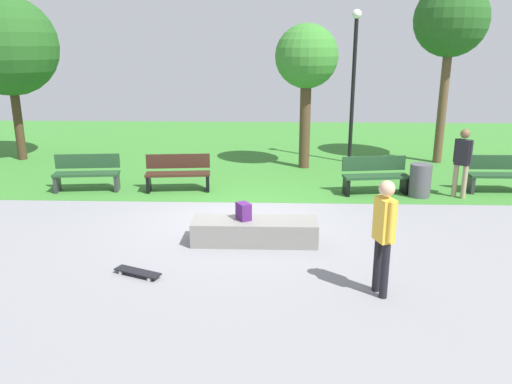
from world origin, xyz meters
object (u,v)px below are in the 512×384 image
tree_young_birch (8,47)px  park_bench_far_right (375,175)px  backpack_on_ledge (244,211)px  lamp_post (354,73)px  pedestrian_with_backpack (463,157)px  trash_bin (420,180)px  park_bench_far_left (500,173)px  tree_tall_oak (451,22)px  park_bench_center_lawn (87,172)px  tree_leaning_ash (307,59)px  skater_performing_trick (384,229)px  skateboard_by_ledge (138,272)px  concrete_ledge (255,231)px  park_bench_by_oak (178,172)px

tree_young_birch → park_bench_far_right: bearing=-18.4°
backpack_on_ledge → lamp_post: size_ratio=0.07×
pedestrian_with_backpack → trash_bin: bearing=177.5°
park_bench_far_right → backpack_on_ledge: bearing=-132.5°
park_bench_far_left → lamp_post: lamp_post is taller
park_bench_far_right → tree_tall_oak: 5.77m
park_bench_far_right → park_bench_far_left: (3.14, 0.24, 0.00)m
park_bench_center_lawn → pedestrian_with_backpack: (9.17, -0.27, 0.52)m
backpack_on_ledge → tree_leaning_ash: size_ratio=0.08×
pedestrian_with_backpack → park_bench_center_lawn: bearing=178.3°
skater_performing_trick → park_bench_far_left: 6.92m
skateboard_by_ledge → lamp_post: (4.54, 8.32, 2.67)m
park_bench_far_right → pedestrian_with_backpack: (1.98, -0.27, 0.52)m
concrete_ledge → backpack_on_ledge: size_ratio=7.24×
tree_tall_oak → trash_bin: bearing=-112.7°
park_bench_by_oak → pedestrian_with_backpack: (6.88, -0.35, 0.52)m
park_bench_far_right → lamp_post: lamp_post is taller
backpack_on_ledge → park_bench_far_left: 7.15m
concrete_ledge → park_bench_far_right: park_bench_far_right is taller
park_bench_far_right → lamp_post: 4.15m
backpack_on_ledge → park_bench_center_lawn: 5.32m
lamp_post → trash_bin: bearing=-72.5°
skater_performing_trick → tree_leaning_ash: size_ratio=0.42×
park_bench_far_left → park_bench_by_oak: bearing=-178.9°
tree_young_birch → skater_performing_trick: bearing=-42.5°
park_bench_center_lawn → park_bench_by_oak: same height
skater_performing_trick → park_bench_far_right: size_ratio=1.05×
concrete_ledge → skater_performing_trick: skater_performing_trick is taller
park_bench_center_lawn → tree_tall_oak: (9.82, 3.54, 3.72)m
park_bench_center_lawn → tree_young_birch: size_ratio=0.33×
park_bench_far_left → skater_performing_trick: bearing=-126.1°
concrete_ledge → backpack_on_ledge: (-0.21, 0.03, 0.38)m
backpack_on_ledge → skater_performing_trick: skater_performing_trick is taller
park_bench_center_lawn → pedestrian_with_backpack: pedestrian_with_backpack is taller
concrete_ledge → skateboard_by_ledge: (-1.82, -1.49, -0.16)m
skateboard_by_ledge → park_bench_by_oak: (-0.24, 4.93, 0.42)m
concrete_ledge → park_bench_far_right: size_ratio=1.40×
backpack_on_ledge → lamp_post: bearing=125.8°
park_bench_far_right → lamp_post: size_ratio=0.36×
concrete_ledge → trash_bin: 4.99m
park_bench_center_lawn → park_bench_far_left: size_ratio=1.02×
skateboard_by_ledge → park_bench_far_right: size_ratio=0.49×
park_bench_far_left → pedestrian_with_backpack: pedestrian_with_backpack is taller
tree_leaning_ash → trash_bin: size_ratio=5.15×
tree_young_birch → trash_bin: tree_young_birch is taller
trash_bin → pedestrian_with_backpack: pedestrian_with_backpack is taller
park_bench_by_oak → tree_young_birch: (-5.69, 3.44, 3.02)m
skater_performing_trick → tree_young_birch: bearing=137.5°
tree_tall_oak → park_bench_center_lawn: bearing=-160.2°
pedestrian_with_backpack → skateboard_by_ledge: bearing=-145.4°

